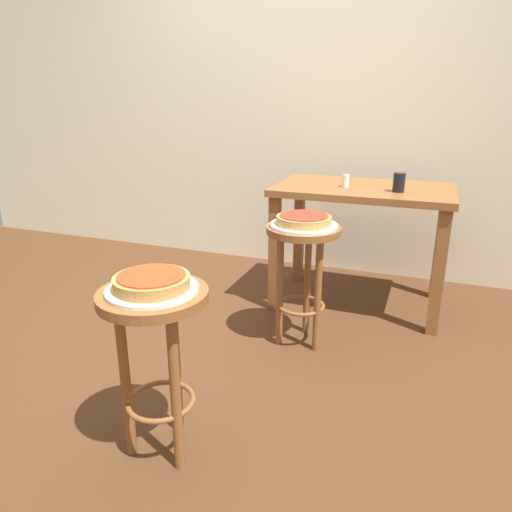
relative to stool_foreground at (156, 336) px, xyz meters
name	(u,v)px	position (x,y,z in m)	size (l,w,h in m)	color
ground_plane	(193,364)	(-0.18, 0.56, -0.47)	(6.00, 6.00, 0.00)	#4C2D19
back_wall	(296,58)	(-0.18, 2.21, 1.03)	(6.00, 0.10, 3.00)	beige
stool_foreground	(156,336)	(0.00, 0.00, 0.00)	(0.37, 0.37, 0.64)	brown
serving_plate_foreground	(152,290)	(0.00, 0.00, 0.17)	(0.31, 0.31, 0.01)	silver
pizza_foreground	(152,282)	(0.00, 0.00, 0.20)	(0.25, 0.25, 0.05)	#B78442
stool_middle	(303,258)	(0.25, 0.97, 0.00)	(0.37, 0.37, 0.64)	brown
serving_plate_middle	(304,225)	(0.25, 0.97, 0.17)	(0.33, 0.33, 0.01)	silver
pizza_middle	(304,220)	(0.25, 0.97, 0.20)	(0.27, 0.27, 0.05)	tan
dining_table	(363,207)	(0.45, 1.58, 0.15)	(1.02, 0.63, 0.74)	brown
cup_near_edge	(399,182)	(0.65, 1.48, 0.33)	(0.06, 0.06, 0.10)	black
condiment_shaker	(346,181)	(0.35, 1.52, 0.31)	(0.04, 0.04, 0.07)	white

